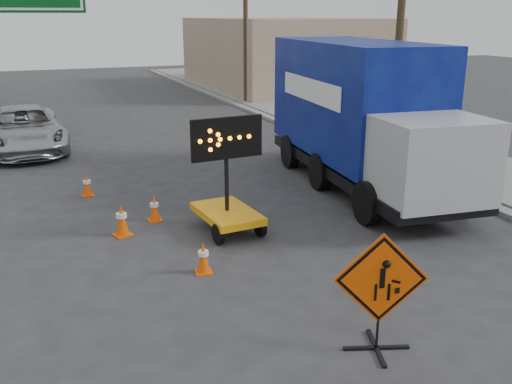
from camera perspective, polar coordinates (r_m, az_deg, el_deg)
ground at (r=8.81m, az=7.87°, el=-16.29°), size 100.00×100.00×0.00m
curb_right at (r=24.44m, az=4.99°, el=5.98°), size 0.40×60.00×0.12m
sidewalk_right at (r=25.56m, az=9.61°, el=6.34°), size 4.00×60.00×0.15m
building_right_far at (r=40.07m, az=2.61°, el=13.69°), size 10.00×14.00×4.60m
utility_pole_near at (r=20.12m, az=14.25°, el=16.36°), size 1.80×0.26×9.00m
utility_pole_far at (r=32.50m, az=-1.05°, el=17.06°), size 1.80×0.26×9.00m
construction_sign at (r=8.67m, az=12.32°, el=-9.57°), size 1.35×0.97×1.89m
arrow_board at (r=13.22m, az=-2.92°, el=-1.41°), size 1.71×1.98×2.70m
pickup_truck at (r=22.77m, az=-22.20°, el=5.83°), size 2.98×5.94×1.61m
box_truck at (r=16.68m, az=10.49°, el=6.76°), size 3.50×8.93×4.13m
cone_a at (r=11.24m, az=-5.29°, el=-6.53°), size 0.38×0.38×0.65m
cone_b at (r=13.36m, az=-13.29°, el=-2.71°), size 0.49×0.49×0.77m
cone_c at (r=14.16m, az=-10.13°, el=-1.59°), size 0.33×0.33×0.65m
cone_d at (r=16.54m, az=-16.55°, el=0.69°), size 0.39×0.39×0.64m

